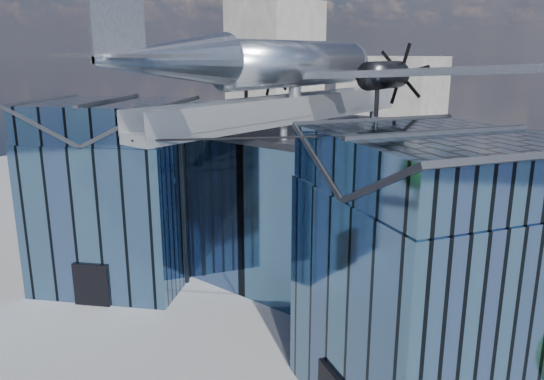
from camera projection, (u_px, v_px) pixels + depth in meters
The scene contains 4 objects.
ground_plane at pixel (249, 321), 29.75m from camera, with size 120.00×120.00×0.00m, color gray.
museum at pixel (311, 204), 32.69m from camera, with size 32.88×24.50×17.60m.
bg_towers at pixel (537, 91), 63.97m from camera, with size 77.00×24.50×26.00m.
tree_side_w at pixel (112, 162), 54.86m from camera, with size 3.87×3.87×5.25m.
Camera 1 is at (18.14, -19.94, 14.64)m, focal length 35.00 mm.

